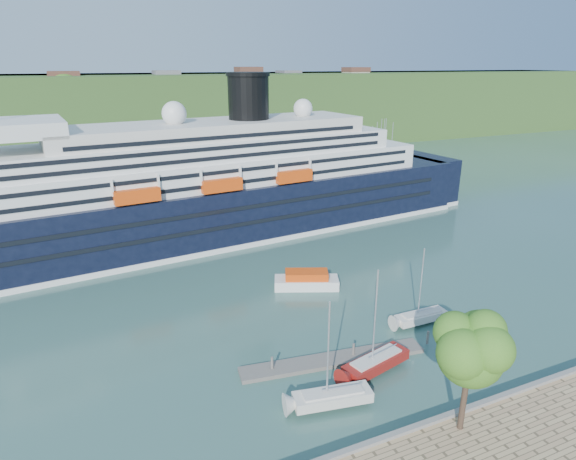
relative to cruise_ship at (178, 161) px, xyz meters
The scene contains 10 objects.
ground 52.73m from the cruise_ship, 83.76° to the right, with size 400.00×400.00×0.00m, color #32594F.
far_hillside 94.39m from the cruise_ship, 86.63° to the left, with size 400.00×50.00×24.00m, color #325120.
quay_coping 52.65m from the cruise_ship, 83.78° to the right, with size 220.00×0.50×0.30m, color slate.
cruise_ship is the anchor object (origin of this frame).
promenade_tree 53.63m from the cruise_ship, 79.26° to the right, with size 6.48×6.48×10.73m, color #30691B, non-canonical shape.
floating_pontoon 41.97m from the cruise_ship, 81.34° to the right, with size 18.46×2.26×0.41m, color slate, non-canonical shape.
sailboat_white_near 45.99m from the cruise_ship, 86.52° to the right, with size 7.37×2.05×9.53m, color silver, non-canonical shape.
sailboat_red 44.17m from the cruise_ship, 78.32° to the right, with size 7.83×2.18×10.12m, color maroon, non-canonical shape.
sailboat_white_far 42.31m from the cruise_ship, 63.68° to the right, with size 6.70×1.86×8.66m, color silver, non-canonical shape.
tender_launch 28.66m from the cruise_ship, 65.67° to the right, with size 8.28×2.83×2.29m, color #DA430C, non-canonical shape.
Camera 1 is at (-19.75, -23.43, 27.45)m, focal length 30.00 mm.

